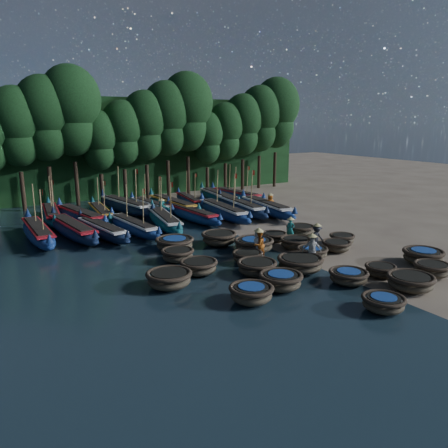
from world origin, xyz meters
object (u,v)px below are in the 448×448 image
coracle_16 (248,256)px  long_boat_12 (126,206)px  long_boat_9 (52,215)px  coracle_21 (175,243)px  coracle_2 (383,303)px  long_boat_13 (151,206)px  coracle_13 (312,252)px  coracle_19 (342,238)px  coracle_6 (281,280)px  long_boat_17 (236,195)px  long_boat_2 (102,230)px  coracle_14 (337,245)px  long_boat_6 (223,211)px  long_boat_11 (101,213)px  coracle_18 (296,243)px  coracle_22 (219,238)px  coracle_20 (178,254)px  coracle_5 (251,293)px  long_boat_8 (266,208)px  coracle_7 (349,276)px  coracle_9 (423,256)px  long_boat_14 (173,205)px  fisherman_6 (270,203)px  coracle_17 (254,244)px  long_boat_5 (192,214)px  long_boat_4 (164,220)px  fisherman_0 (259,243)px  fisherman_1 (290,228)px  fisherman_4 (312,250)px  long_boat_7 (241,207)px  fisherman_3 (317,237)px  long_boat_16 (218,197)px  fisherman_5 (162,209)px  long_boat_3 (133,226)px  coracle_10 (169,278)px  long_boat_1 (73,229)px  coracle_15 (199,266)px  coracle_12 (300,263)px  fisherman_2 (259,244)px  coracle_4 (432,269)px  coracle_11 (257,267)px  coracle_3 (411,282)px  long_boat_10 (81,216)px  coracle_24 (300,230)px  long_boat_0 (38,233)px

coracle_16 → long_boat_12: size_ratio=0.23×
long_boat_9 → coracle_21: bearing=-61.4°
coracle_2 → long_boat_13: size_ratio=0.29×
coracle_13 → coracle_19: size_ratio=1.34×
coracle_6 → long_boat_17: size_ratio=0.26×
long_boat_2 → long_boat_9: 7.16m
coracle_14 → coracle_16: 5.94m
long_boat_6 → long_boat_11: size_ratio=1.17×
coracle_2 → long_boat_9: (-8.60, 24.67, 0.17)m
coracle_6 → coracle_18: coracle_6 is taller
coracle_22 → coracle_20: bearing=-156.0°
coracle_5 → long_boat_8: size_ratio=0.22×
coracle_6 → coracle_7: bearing=-18.7°
coracle_20 → long_boat_17: long_boat_17 is taller
coracle_9 → coracle_14: size_ratio=1.12×
coracle_6 → long_boat_14: 19.23m
long_boat_2 → long_boat_17: long_boat_17 is taller
fisherman_6 → coracle_17: bearing=67.2°
long_boat_5 → fisherman_6: fisherman_6 is taller
long_boat_4 → fisherman_0: bearing=-70.4°
fisherman_1 → fisherman_4: bearing=-59.8°
long_boat_7 → long_boat_8: 2.15m
fisherman_3 → coracle_7: bearing=-121.7°
coracle_20 → long_boat_16: 17.74m
fisherman_4 → fisherman_5: fisherman_4 is taller
long_boat_3 → long_boat_6: size_ratio=0.88×
long_boat_6 → long_boat_12: size_ratio=0.99×
long_boat_14 → coracle_10: bearing=-119.0°
long_boat_1 → fisherman_1: size_ratio=5.15×
coracle_13 → long_boat_8: long_boat_8 is taller
coracle_18 → long_boat_2: bearing=136.8°
coracle_15 → coracle_12: bearing=-27.5°
coracle_17 → fisherman_4: (1.08, -3.89, 0.48)m
coracle_5 → coracle_9: coracle_9 is taller
coracle_18 → fisherman_2: fisherman_2 is taller
coracle_7 → long_boat_11: long_boat_11 is taller
coracle_13 → long_boat_4: long_boat_4 is taller
coracle_4 → coracle_11: (-7.45, 4.83, 0.02)m
fisherman_0 → fisherman_6: size_ratio=1.00×
coracle_20 → long_boat_2: long_boat_2 is taller
coracle_3 → fisherman_6: bearing=74.4°
long_boat_6 → coracle_20: bearing=-129.8°
coracle_4 → long_boat_8: long_boat_8 is taller
coracle_11 → long_boat_16: bearing=65.0°
coracle_17 → long_boat_3: (-4.73, 7.90, 0.07)m
coracle_14 → long_boat_17: bearing=76.9°
coracle_4 → long_boat_10: long_boat_10 is taller
coracle_15 → coracle_24: coracle_15 is taller
coracle_21 → long_boat_6: long_boat_6 is taller
coracle_2 → long_boat_0: long_boat_0 is taller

